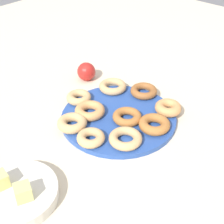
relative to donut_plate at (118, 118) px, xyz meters
The scene contains 16 objects.
ground_plane 0.01m from the donut_plate, ahead, with size 2.40×2.40×0.00m, color beige.
donut_plate is the anchor object (origin of this frame).
donut_0 0.09m from the donut_plate, 37.37° to the left, with size 0.09×0.09×0.03m, color tan.
donut_1 0.16m from the donut_plate, 130.82° to the right, with size 0.08×0.08×0.03m, color tan.
donut_2 0.14m from the donut_plate, 98.28° to the left, with size 0.08×0.08×0.02m, color tan.
donut_3 0.15m from the donut_plate, 41.69° to the right, with size 0.09×0.09×0.02m, color tan.
donut_4 0.12m from the donut_plate, 168.83° to the right, with size 0.09×0.09×0.03m, color #AD6B33.
donut_5 0.04m from the donut_plate, behind, with size 0.09×0.09×0.02m, color #AD6B33.
donut_6 0.12m from the donut_plate, 139.47° to the left, with size 0.09×0.09×0.02m, color tan.
donut_7 0.15m from the donut_plate, 83.72° to the right, with size 0.09×0.09×0.02m, color #995B2D.
donut_8 0.15m from the donut_plate, 63.45° to the left, with size 0.09×0.09×0.03m, color tan.
donut_9 0.15m from the donut_plate, ahead, with size 0.08×0.08×0.03m, color tan.
fruit_bowl 0.39m from the donut_plate, 93.13° to the left, with size 0.19×0.19×0.03m, color silver.
melon_chunk_left 0.39m from the donut_plate, 98.13° to the left, with size 0.04×0.04×0.04m, color #DBD67A.
melon_chunk_right 0.40m from the donut_plate, 88.15° to the left, with size 0.04×0.04×0.04m, color #DBD67A.
apple 0.27m from the donut_plate, 23.39° to the right, with size 0.07×0.07×0.07m, color red.
Camera 1 is at (-0.52, 0.61, 0.61)m, focal length 52.52 mm.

